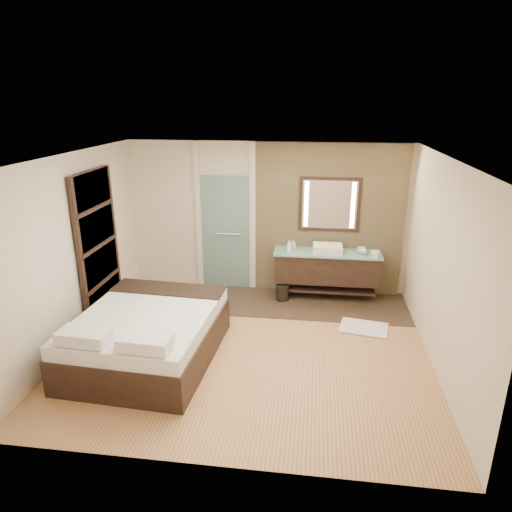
# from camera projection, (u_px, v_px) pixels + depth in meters

# --- Properties ---
(floor) EXTENTS (5.00, 5.00, 0.00)m
(floor) POSITION_uv_depth(u_px,v_px,m) (249.00, 348.00, 6.56)
(floor) COLOR #9E6C42
(floor) RESTS_ON ground
(tile_strip) EXTENTS (3.80, 1.30, 0.01)m
(tile_strip) POSITION_uv_depth(u_px,v_px,m) (296.00, 303.00, 7.98)
(tile_strip) COLOR #31251A
(tile_strip) RESTS_ON floor
(stone_wall) EXTENTS (2.60, 0.08, 2.70)m
(stone_wall) POSITION_uv_depth(u_px,v_px,m) (329.00, 221.00, 8.05)
(stone_wall) COLOR tan
(stone_wall) RESTS_ON floor
(vanity) EXTENTS (1.85, 0.55, 0.88)m
(vanity) POSITION_uv_depth(u_px,v_px,m) (327.00, 267.00, 8.02)
(vanity) COLOR black
(vanity) RESTS_ON stone_wall
(mirror_unit) EXTENTS (1.06, 0.04, 0.96)m
(mirror_unit) POSITION_uv_depth(u_px,v_px,m) (330.00, 205.00, 7.90)
(mirror_unit) COLOR black
(mirror_unit) RESTS_ON stone_wall
(frosted_door) EXTENTS (1.10, 0.12, 2.70)m
(frosted_door) POSITION_uv_depth(u_px,v_px,m) (226.00, 228.00, 8.34)
(frosted_door) COLOR #9FC9C6
(frosted_door) RESTS_ON floor
(shoji_partition) EXTENTS (0.06, 1.20, 2.40)m
(shoji_partition) POSITION_uv_depth(u_px,v_px,m) (99.00, 248.00, 7.02)
(shoji_partition) COLOR black
(shoji_partition) RESTS_ON floor
(bed) EXTENTS (1.87, 2.27, 0.84)m
(bed) POSITION_uv_depth(u_px,v_px,m) (148.00, 335.00, 6.20)
(bed) COLOR black
(bed) RESTS_ON floor
(bath_mat) EXTENTS (0.80, 0.62, 0.02)m
(bath_mat) POSITION_uv_depth(u_px,v_px,m) (364.00, 328.00, 7.09)
(bath_mat) COLOR silver
(bath_mat) RESTS_ON floor
(waste_bin) EXTENTS (0.24, 0.24, 0.28)m
(waste_bin) POSITION_uv_depth(u_px,v_px,m) (282.00, 293.00, 8.04)
(waste_bin) COLOR black
(waste_bin) RESTS_ON floor
(tissue_box) EXTENTS (0.14, 0.14, 0.10)m
(tissue_box) POSITION_uv_depth(u_px,v_px,m) (375.00, 254.00, 7.65)
(tissue_box) COLOR silver
(tissue_box) RESTS_ON vanity
(soap_bottle_a) EXTENTS (0.08, 0.08, 0.20)m
(soap_bottle_a) POSITION_uv_depth(u_px,v_px,m) (289.00, 246.00, 7.90)
(soap_bottle_a) COLOR white
(soap_bottle_a) RESTS_ON vanity
(soap_bottle_b) EXTENTS (0.10, 0.10, 0.17)m
(soap_bottle_b) POSITION_uv_depth(u_px,v_px,m) (293.00, 244.00, 8.06)
(soap_bottle_b) COLOR #B2B2B2
(soap_bottle_b) RESTS_ON vanity
(soap_bottle_c) EXTENTS (0.13, 0.13, 0.14)m
(soap_bottle_c) POSITION_uv_depth(u_px,v_px,m) (364.00, 250.00, 7.79)
(soap_bottle_c) COLOR #A5CFCA
(soap_bottle_c) RESTS_ON vanity
(cup) EXTENTS (0.16, 0.16, 0.10)m
(cup) POSITION_uv_depth(u_px,v_px,m) (361.00, 250.00, 7.87)
(cup) COLOR silver
(cup) RESTS_ON vanity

